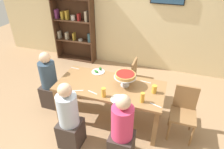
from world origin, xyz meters
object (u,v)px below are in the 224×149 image
at_px(diner_near_right, 122,133).
at_px(diner_near_left, 69,120).
at_px(bookshelf, 74,19).
at_px(salad_plate_near_diner, 98,71).
at_px(cutlery_spare_fork, 78,91).
at_px(salad_plate_far_diner, 119,99).
at_px(deep_dish_pizza_stand, 125,76).
at_px(dining_table, 110,89).
at_px(beer_glass_amber_short, 142,97).
at_px(chair_far_right, 139,79).
at_px(chair_head_east, 184,110).
at_px(diner_head_west, 50,84).
at_px(beer_glass_amber_tall, 154,89).
at_px(cutlery_knife_far, 146,82).
at_px(cutlery_fork_near, 75,68).
at_px(water_glass_clear_near, 125,75).
at_px(cutlery_fork_far, 156,105).
at_px(beer_glass_amber_spare, 104,92).
at_px(cutlery_knife_near, 93,92).

height_order(diner_near_right, diner_near_left, same).
relative_size(bookshelf, diner_near_left, 1.92).
bearing_deg(salad_plate_near_diner, cutlery_spare_fork, -98.16).
bearing_deg(salad_plate_far_diner, deep_dish_pizza_stand, 91.74).
xyz_separation_m(dining_table, beer_glass_amber_short, (0.59, -0.26, 0.17)).
height_order(chair_far_right, chair_head_east, same).
height_order(chair_head_east, salad_plate_far_diner, chair_head_east).
xyz_separation_m(dining_table, bookshelf, (-1.69, 2.02, 0.48)).
height_order(dining_table, chair_far_right, chair_far_right).
relative_size(chair_far_right, cutlery_spare_fork, 4.83).
height_order(diner_head_west, salad_plate_near_diner, diner_head_west).
xyz_separation_m(salad_plate_near_diner, beer_glass_amber_tall, (1.07, -0.31, 0.05)).
bearing_deg(salad_plate_far_diner, beer_glass_amber_short, 11.60).
xyz_separation_m(diner_near_left, cutlery_spare_fork, (-0.05, 0.42, 0.25)).
xyz_separation_m(diner_near_left, salad_plate_far_diner, (0.64, 0.40, 0.27)).
relative_size(bookshelf, cutlery_knife_far, 12.29).
bearing_deg(beer_glass_amber_tall, dining_table, -177.98).
bearing_deg(cutlery_spare_fork, diner_head_west, 134.87).
xyz_separation_m(diner_near_right, deep_dish_pizza_stand, (-0.18, 0.79, 0.43)).
relative_size(beer_glass_amber_short, cutlery_knife_far, 0.89).
height_order(dining_table, beer_glass_amber_tall, beer_glass_amber_tall).
xyz_separation_m(diner_near_right, diner_head_west, (-1.64, 0.73, 0.00)).
bearing_deg(cutlery_fork_near, dining_table, 163.01).
relative_size(salad_plate_near_diner, water_glass_clear_near, 2.25).
distance_m(salad_plate_near_diner, cutlery_fork_near, 0.47).
bearing_deg(diner_near_left, beer_glass_amber_tall, -55.97).
height_order(diner_near_left, cutlery_knife_far, diner_near_left).
bearing_deg(dining_table, cutlery_spare_fork, -144.72).
height_order(deep_dish_pizza_stand, salad_plate_near_diner, deep_dish_pizza_stand).
distance_m(salad_plate_near_diner, cutlery_knife_far, 0.89).
bearing_deg(bookshelf, cutlery_fork_far, -42.71).
height_order(chair_far_right, deep_dish_pizza_stand, deep_dish_pizza_stand).
distance_m(diner_near_right, salad_plate_near_diner, 1.33).
bearing_deg(dining_table, salad_plate_near_diner, 136.39).
relative_size(water_glass_clear_near, cutlery_knife_far, 0.59).
bearing_deg(deep_dish_pizza_stand, cutlery_knife_far, 33.72).
height_order(chair_head_east, beer_glass_amber_spare, beer_glass_amber_spare).
xyz_separation_m(chair_head_east, cutlery_fork_far, (-0.42, -0.34, 0.26)).
height_order(cutlery_knife_near, cutlery_fork_far, same).
xyz_separation_m(diner_near_right, beer_glass_amber_short, (0.17, 0.46, 0.33)).
bearing_deg(diner_near_right, bookshelf, 37.64).
bearing_deg(cutlery_fork_far, beer_glass_amber_tall, 121.88).
bearing_deg(cutlery_knife_far, bookshelf, -32.61).
xyz_separation_m(chair_far_right, beer_glass_amber_spare, (-0.35, -1.05, 0.33)).
relative_size(chair_far_right, chair_head_east, 1.00).
bearing_deg(cutlery_spare_fork, beer_glass_amber_spare, -23.02).
height_order(deep_dish_pizza_stand, cutlery_fork_near, deep_dish_pizza_stand).
height_order(bookshelf, salad_plate_far_diner, bookshelf).
bearing_deg(cutlery_spare_fork, salad_plate_near_diner, 59.42).
distance_m(chair_far_right, beer_glass_amber_spare, 1.15).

